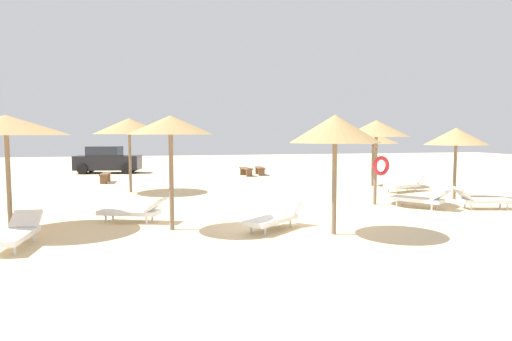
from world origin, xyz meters
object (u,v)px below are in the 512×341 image
object	(u,v)px
lounger_0	(16,233)
lounger_1	(404,184)
parasol_1	(373,138)
bench_1	(246,170)
parked_car	(107,160)
bench_2	(260,169)
bench_0	(105,176)
parasol_0	(6,125)
parasol_3	(171,126)
parasol_2	(376,130)
parasol_5	(456,137)
lounger_5	(482,199)
parasol_6	(129,126)
lounger_4	(274,217)
lounger_3	(134,211)
lounger_2	(421,199)
parasol_4	(335,129)

from	to	relation	value
lounger_0	lounger_1	distance (m)	15.11
parasol_1	lounger_1	size ratio (longest dim) A/B	1.29
bench_1	parked_car	bearing A→B (deg)	154.38
bench_2	bench_0	bearing A→B (deg)	-165.06
parasol_0	parasol_3	bearing A→B (deg)	-12.20
parasol_0	parasol_2	size ratio (longest dim) A/B	1.04
parasol_5	lounger_5	bearing A→B (deg)	-105.24
parasol_2	parasol_6	distance (m)	10.18
parasol_6	lounger_0	size ratio (longest dim) A/B	1.64
lounger_5	lounger_1	bearing A→B (deg)	90.31
parasol_0	lounger_4	size ratio (longest dim) A/B	1.68
lounger_0	lounger_4	bearing A→B (deg)	3.78
bench_0	lounger_3	bearing A→B (deg)	-80.85
parked_car	parasol_3	bearing A→B (deg)	-80.14
parasol_5	lounger_2	size ratio (longest dim) A/B	1.42
parasol_1	parked_car	size ratio (longest dim) A/B	0.61
parasol_2	parasol_6	size ratio (longest dim) A/B	0.94
lounger_0	lounger_3	bearing A→B (deg)	42.64
parasol_0	bench_1	size ratio (longest dim) A/B	2.01
parasol_1	bench_2	world-z (taller)	parasol_1
parasol_2	parasol_5	xyz separation A→B (m)	(3.59, 0.45, -0.25)
lounger_5	parked_car	world-z (taller)	parked_car
lounger_1	bench_2	world-z (taller)	lounger_1
parasol_1	bench_0	world-z (taller)	parasol_1
parasol_1	parasol_4	bearing A→B (deg)	-123.00
parasol_4	lounger_4	bearing A→B (deg)	145.74
lounger_3	lounger_5	distance (m)	11.24
parasol_1	lounger_0	bearing A→B (deg)	-146.79
parked_car	lounger_3	bearing A→B (deg)	-82.73
lounger_0	lounger_4	distance (m)	6.08
parasol_5	lounger_2	distance (m)	3.56
parasol_4	lounger_3	world-z (taller)	parasol_4
parasol_1	parked_car	xyz separation A→B (m)	(-13.07, 10.53, -1.48)
lounger_1	lounger_4	size ratio (longest dim) A/B	1.08
lounger_1	bench_0	size ratio (longest dim) A/B	1.32
parasol_1	bench_1	world-z (taller)	parasol_1
lounger_0	bench_2	world-z (taller)	lounger_0
parasol_4	lounger_5	xyz separation A→B (m)	(6.32, 2.34, -2.29)
parasol_2	lounger_4	size ratio (longest dim) A/B	1.62
lounger_1	bench_1	xyz separation A→B (m)	(-5.12, 8.84, 0.03)
bench_2	parked_car	world-z (taller)	parked_car
lounger_2	lounger_3	xyz separation A→B (m)	(-9.36, -0.25, 0.00)
parasol_3	lounger_2	distance (m)	8.82
lounger_2	lounger_3	distance (m)	9.36
parasol_5	lounger_0	world-z (taller)	parasol_5
parasol_1	parasol_3	distance (m)	12.57
lounger_0	lounger_5	xyz separation A→B (m)	(13.68, 1.85, 0.00)
lounger_0	bench_0	xyz separation A→B (m)	(0.67, 13.28, 0.03)
lounger_1	parasol_0	bearing A→B (deg)	-162.17
parasol_6	lounger_1	distance (m)	12.10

